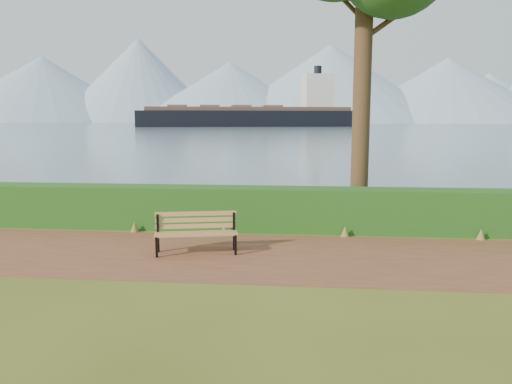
# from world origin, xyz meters

# --- Properties ---
(ground) EXTENTS (140.00, 140.00, 0.00)m
(ground) POSITION_xyz_m (0.00, 0.00, 0.00)
(ground) COLOR #434F16
(ground) RESTS_ON ground
(path) EXTENTS (40.00, 3.40, 0.01)m
(path) POSITION_xyz_m (0.00, 0.30, 0.01)
(path) COLOR #56311D
(path) RESTS_ON ground
(hedge) EXTENTS (32.00, 0.85, 1.00)m
(hedge) POSITION_xyz_m (0.00, 2.60, 0.50)
(hedge) COLOR #1B4714
(hedge) RESTS_ON ground
(water) EXTENTS (700.00, 510.00, 0.00)m
(water) POSITION_xyz_m (0.00, 260.00, 0.01)
(water) COLOR #4B6079
(water) RESTS_ON ground
(mountains) EXTENTS (585.00, 190.00, 70.00)m
(mountains) POSITION_xyz_m (-9.17, 406.05, 27.70)
(mountains) COLOR #839AAF
(mountains) RESTS_ON ground
(bench) EXTENTS (1.65, 0.79, 0.80)m
(bench) POSITION_xyz_m (-1.39, 0.41, 0.46)
(bench) COLOR black
(bench) RESTS_ON ground
(cargo_ship) EXTENTS (78.93, 29.31, 23.73)m
(cargo_ship) POSITION_xyz_m (-16.84, 170.17, 3.54)
(cargo_ship) COLOR black
(cargo_ship) RESTS_ON ground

